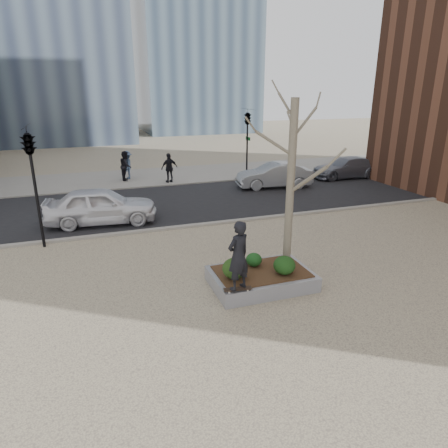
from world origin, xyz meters
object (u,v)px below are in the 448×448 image
object	(u,v)px
police_car	(101,206)
skateboarder	(238,256)
skateboard	(238,290)
planter	(261,279)

from	to	relation	value
police_car	skateboarder	bearing A→B (deg)	-153.86
skateboard	police_car	bearing A→B (deg)	117.72
skateboard	planter	bearing A→B (deg)	46.33
planter	skateboard	world-z (taller)	skateboard
planter	police_car	distance (m)	8.84
skateboarder	police_car	distance (m)	9.19
planter	police_car	world-z (taller)	police_car
skateboard	police_car	world-z (taller)	police_car
skateboard	skateboarder	world-z (taller)	skateboarder
skateboard	skateboarder	size ratio (longest dim) A/B	0.40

